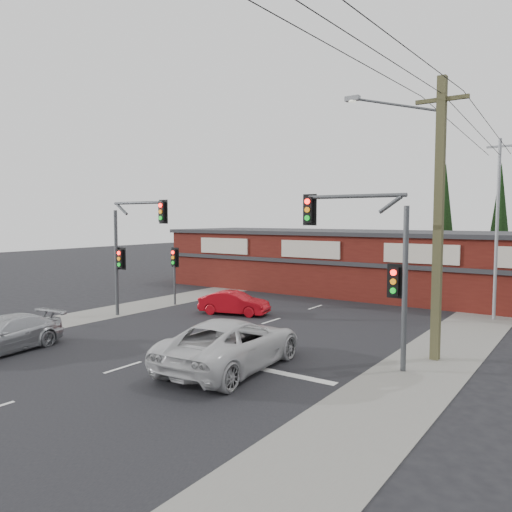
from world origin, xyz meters
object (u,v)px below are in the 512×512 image
Objects in this scene: silver_suv at (3,335)px; white_suv at (232,343)px; shop_building at (350,261)px; red_sedan at (234,303)px; utility_pole at (435,210)px.

white_suv is at bearing 15.91° from silver_suv.
shop_building reaches higher than white_suv.
red_sedan is 12.23m from utility_pole.
shop_building reaches higher than silver_suv.
red_sedan is 0.37× the size of utility_pole.
shop_building is at bearing 123.76° from utility_pole.
silver_suv is 16.64m from utility_pole.
utility_pole is at bearing -118.75° from red_sedan.
silver_suv is at bearing -148.68° from utility_pole.
utility_pole is at bearing -141.88° from white_suv.
shop_building is 2.73× the size of utility_pole.
red_sedan is 11.54m from shop_building.
white_suv reaches higher than red_sedan.
shop_building is 17.15m from utility_pole.
utility_pole is (5.31, 4.91, 4.55)m from white_suv.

